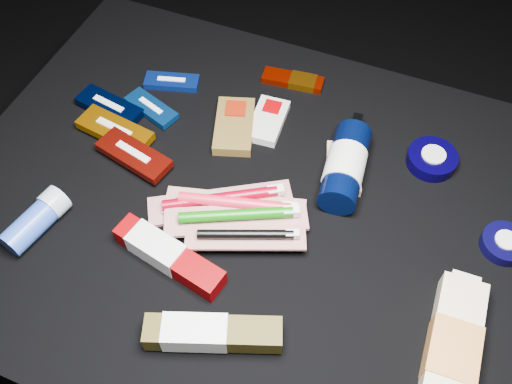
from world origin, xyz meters
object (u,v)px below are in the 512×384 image
at_px(bodywash_bottle, 454,343).
at_px(deodorant_stick, 37,220).
at_px(lotion_bottle, 345,166).
at_px(toothpaste_carton_red, 165,253).

distance_m(bodywash_bottle, deodorant_stick, 0.65).
height_order(lotion_bottle, deodorant_stick, lotion_bottle).
distance_m(lotion_bottle, deodorant_stick, 0.50).
height_order(lotion_bottle, toothpaste_carton_red, lotion_bottle).
xyz_separation_m(deodorant_stick, toothpaste_carton_red, (0.21, 0.02, -0.01)).
bearing_deg(lotion_bottle, toothpaste_carton_red, -135.26).
distance_m(lotion_bottle, toothpaste_carton_red, 0.33).
bearing_deg(deodorant_stick, lotion_bottle, 45.16).
relative_size(lotion_bottle, deodorant_stick, 1.71).
xyz_separation_m(lotion_bottle, bodywash_bottle, (0.23, -0.23, -0.01)).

